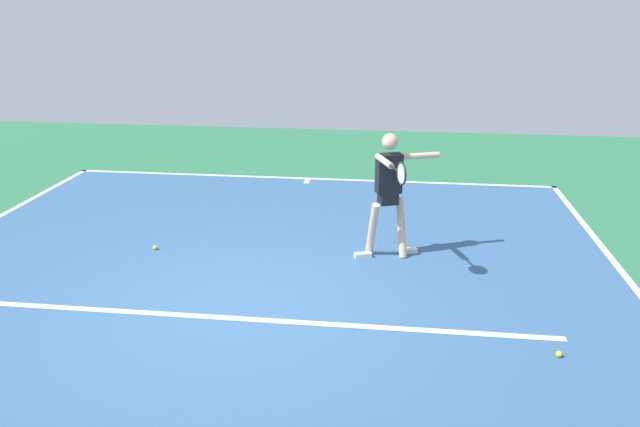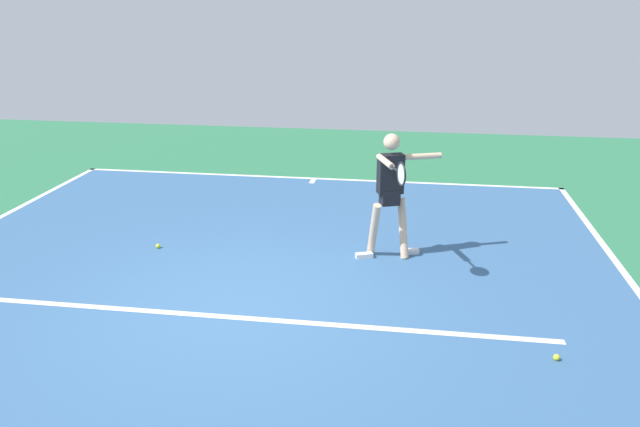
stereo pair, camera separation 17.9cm
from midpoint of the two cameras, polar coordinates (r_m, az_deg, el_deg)
ground_plane at (r=7.46m, az=-7.97°, el=-8.54°), size 21.15×21.15×0.00m
court_surface at (r=7.46m, az=-7.97°, el=-8.53°), size 9.69×11.25×0.00m
court_line_baseline_near at (r=12.56m, az=-1.48°, el=3.23°), size 9.69×0.10×0.01m
court_line_service at (r=7.24m, az=-8.53°, el=-9.49°), size 7.27×0.10×0.01m
court_line_centre_mark at (r=12.37m, az=-1.62°, el=2.98°), size 0.10×0.30×0.01m
tennis_player at (r=8.48m, az=5.82°, el=2.37°), size 1.13×1.33×1.77m
tennis_ball_centre_court at (r=9.33m, az=-15.42°, el=-3.03°), size 0.07×0.07×0.07m
tennis_ball_near_player at (r=6.86m, az=20.38°, el=-12.02°), size 0.07×0.07×0.07m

